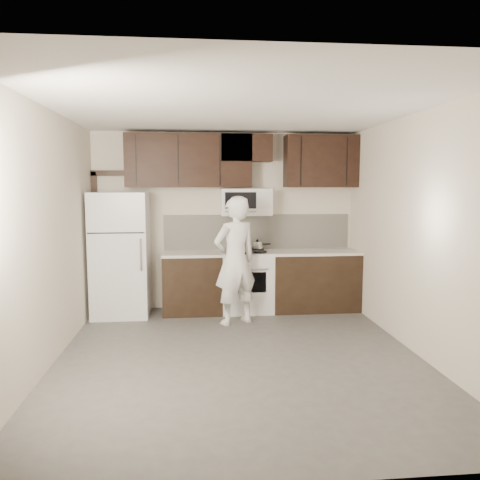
{
  "coord_description": "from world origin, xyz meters",
  "views": [
    {
      "loc": [
        -0.48,
        -4.97,
        1.88
      ],
      "look_at": [
        0.1,
        0.9,
        1.21
      ],
      "focal_mm": 35.0,
      "sensor_mm": 36.0,
      "label": 1
    }
  ],
  "objects": [
    {
      "name": "floor",
      "position": [
        0.0,
        0.0,
        0.0
      ],
      "size": [
        4.5,
        4.5,
        0.0
      ],
      "primitive_type": "plane",
      "color": "#4C4A47",
      "rests_on": "ground"
    },
    {
      "name": "back_wall",
      "position": [
        0.0,
        2.25,
        1.35
      ],
      "size": [
        4.0,
        0.0,
        4.0
      ],
      "primitive_type": "plane",
      "rotation": [
        1.57,
        0.0,
        0.0
      ],
      "color": "beige",
      "rests_on": "ground"
    },
    {
      "name": "ceiling",
      "position": [
        0.0,
        0.0,
        2.7
      ],
      "size": [
        4.5,
        4.5,
        0.0
      ],
      "primitive_type": "plane",
      "rotation": [
        3.14,
        0.0,
        0.0
      ],
      "color": "white",
      "rests_on": "back_wall"
    },
    {
      "name": "counter_run",
      "position": [
        0.6,
        1.94,
        0.46
      ],
      "size": [
        2.95,
        0.64,
        0.91
      ],
      "color": "black",
      "rests_on": "floor"
    },
    {
      "name": "stove",
      "position": [
        0.3,
        1.94,
        0.46
      ],
      "size": [
        0.76,
        0.66,
        0.94
      ],
      "color": "silver",
      "rests_on": "floor"
    },
    {
      "name": "backsplash",
      "position": [
        0.5,
        2.24,
        1.18
      ],
      "size": [
        2.9,
        0.02,
        0.54
      ],
      "primitive_type": "cube",
      "color": "beige",
      "rests_on": "counter_run"
    },
    {
      "name": "upper_cabinets",
      "position": [
        0.21,
        2.08,
        2.28
      ],
      "size": [
        3.48,
        0.35,
        0.78
      ],
      "color": "black",
      "rests_on": "back_wall"
    },
    {
      "name": "microwave",
      "position": [
        0.3,
        2.06,
        1.65
      ],
      "size": [
        0.76,
        0.42,
        0.4
      ],
      "color": "silver",
      "rests_on": "upper_cabinets"
    },
    {
      "name": "refrigerator",
      "position": [
        -1.55,
        1.89,
        0.9
      ],
      "size": [
        0.8,
        0.76,
        1.8
      ],
      "color": "silver",
      "rests_on": "floor"
    },
    {
      "name": "door_trim",
      "position": [
        -1.92,
        2.21,
        1.25
      ],
      "size": [
        0.5,
        0.08,
        2.12
      ],
      "color": "black",
      "rests_on": "floor"
    },
    {
      "name": "saucepan",
      "position": [
        0.48,
        2.09,
        0.98
      ],
      "size": [
        0.3,
        0.17,
        0.17
      ],
      "color": "silver",
      "rests_on": "stove"
    },
    {
      "name": "baking_tray",
      "position": [
        0.18,
        1.81,
        0.92
      ],
      "size": [
        0.44,
        0.36,
        0.02
      ],
      "primitive_type": "cube",
      "rotation": [
        0.0,
        0.0,
        -0.18
      ],
      "color": "black",
      "rests_on": "counter_run"
    },
    {
      "name": "pizza",
      "position": [
        0.18,
        1.81,
        0.94
      ],
      "size": [
        0.31,
        0.31,
        0.02
      ],
      "primitive_type": "cylinder",
      "rotation": [
        0.0,
        0.0,
        -0.18
      ],
      "color": "#C8B486",
      "rests_on": "baking_tray"
    },
    {
      "name": "person",
      "position": [
        0.07,
        1.3,
        0.88
      ],
      "size": [
        0.76,
        0.66,
        1.76
      ],
      "primitive_type": "imported",
      "rotation": [
        0.0,
        0.0,
        3.59
      ],
      "color": "silver",
      "rests_on": "floor"
    }
  ]
}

